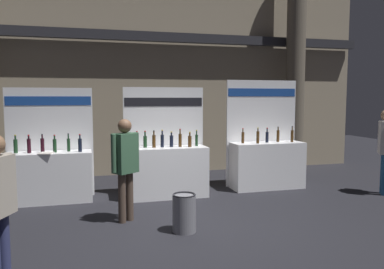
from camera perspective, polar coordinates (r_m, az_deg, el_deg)
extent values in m
plane|color=black|center=(6.28, -0.24, -13.59)|extent=(24.82, 24.82, 0.00)
cube|color=gray|center=(10.58, -6.86, 12.25)|extent=(12.41, 0.25, 6.62)
cube|color=#2D2D33|center=(10.32, -6.63, 14.28)|extent=(12.41, 0.20, 0.24)
cylinder|color=#665B4C|center=(11.18, 15.16, 10.79)|extent=(0.52, 0.52, 6.26)
cube|color=white|center=(8.10, -20.37, -5.97)|extent=(1.61, 0.60, 0.99)
cube|color=white|center=(8.33, -20.30, -1.24)|extent=(1.69, 0.04, 2.26)
cube|color=navy|center=(8.26, -20.51, 4.71)|extent=(1.64, 0.01, 0.18)
cylinder|color=#19381E|center=(8.14, -24.76, -1.60)|extent=(0.08, 0.08, 0.26)
cylinder|color=#19381E|center=(8.12, -24.80, -0.41)|extent=(0.03, 0.03, 0.07)
cylinder|color=gold|center=(8.11, -24.82, -0.09)|extent=(0.03, 0.03, 0.02)
cylinder|color=black|center=(8.03, -23.09, -1.58)|extent=(0.07, 0.07, 0.28)
cylinder|color=black|center=(8.01, -23.13, -0.38)|extent=(0.03, 0.03, 0.06)
cylinder|color=red|center=(8.01, -23.14, -0.10)|extent=(0.03, 0.03, 0.02)
cylinder|color=black|center=(8.04, -21.35, -1.52)|extent=(0.07, 0.07, 0.27)
cylinder|color=black|center=(8.02, -21.40, -0.30)|extent=(0.03, 0.03, 0.07)
cylinder|color=black|center=(8.01, -21.41, 0.01)|extent=(0.03, 0.03, 0.02)
cylinder|color=#19381E|center=(7.95, -19.74, -1.59)|extent=(0.07, 0.07, 0.26)
cylinder|color=#19381E|center=(7.93, -19.78, -0.41)|extent=(0.03, 0.03, 0.07)
cylinder|color=red|center=(7.93, -19.79, -0.10)|extent=(0.03, 0.03, 0.02)
cylinder|color=#19381E|center=(8.01, -17.89, -1.49)|extent=(0.06, 0.06, 0.26)
cylinder|color=#19381E|center=(8.00, -17.92, -0.28)|extent=(0.03, 0.03, 0.09)
cylinder|color=black|center=(7.99, -17.93, 0.09)|extent=(0.03, 0.03, 0.02)
cylinder|color=black|center=(7.88, -16.32, -1.54)|extent=(0.07, 0.07, 0.26)
cylinder|color=black|center=(7.87, -16.35, -0.33)|extent=(0.03, 0.03, 0.07)
cylinder|color=red|center=(7.86, -16.36, 0.00)|extent=(0.03, 0.03, 0.02)
cube|color=silver|center=(7.84, -20.88, -2.61)|extent=(0.30, 0.34, 0.02)
cube|color=white|center=(7.99, -3.68, -5.60)|extent=(1.64, 0.60, 1.04)
cube|color=white|center=(8.22, -4.17, -0.93)|extent=(1.72, 0.04, 2.28)
cube|color=black|center=(8.15, -4.18, 4.85)|extent=(1.67, 0.01, 0.18)
cylinder|color=#472D14|center=(7.72, -8.18, -1.10)|extent=(0.07, 0.07, 0.27)
cylinder|color=#472D14|center=(7.70, -8.19, 0.15)|extent=(0.03, 0.03, 0.06)
cylinder|color=red|center=(7.70, -8.20, 0.45)|extent=(0.03, 0.03, 0.02)
cylinder|color=#19381E|center=(7.89, -6.99, -1.08)|extent=(0.08, 0.08, 0.24)
cylinder|color=#19381E|center=(7.88, -7.00, 0.09)|extent=(0.03, 0.03, 0.09)
cylinder|color=red|center=(7.87, -7.01, 0.48)|extent=(0.03, 0.03, 0.02)
cylinder|color=#472D14|center=(7.87, -5.69, -1.02)|extent=(0.07, 0.07, 0.25)
cylinder|color=#472D14|center=(7.85, -5.70, 0.19)|extent=(0.03, 0.03, 0.08)
cylinder|color=black|center=(7.85, -5.70, 0.54)|extent=(0.03, 0.03, 0.02)
cylinder|color=black|center=(7.90, -4.45, -0.97)|extent=(0.07, 0.07, 0.26)
cylinder|color=black|center=(7.89, -4.46, 0.27)|extent=(0.03, 0.03, 0.09)
cylinder|color=gold|center=(7.88, -4.46, 0.65)|extent=(0.03, 0.03, 0.02)
cylinder|color=black|center=(7.95, -3.07, -1.00)|extent=(0.07, 0.07, 0.24)
cylinder|color=black|center=(7.94, -3.08, 0.09)|extent=(0.03, 0.03, 0.07)
cylinder|color=gold|center=(7.93, -3.08, 0.39)|extent=(0.03, 0.03, 0.02)
cylinder|color=#472D14|center=(7.95, -1.78, -0.88)|extent=(0.07, 0.07, 0.27)
cylinder|color=#472D14|center=(7.93, -1.78, 0.39)|extent=(0.03, 0.03, 0.09)
cylinder|color=red|center=(7.92, -1.78, 0.77)|extent=(0.03, 0.03, 0.02)
cylinder|color=#472D14|center=(7.94, -0.33, -1.04)|extent=(0.08, 0.08, 0.23)
cylinder|color=#472D14|center=(7.92, -0.34, 0.03)|extent=(0.03, 0.03, 0.07)
cylinder|color=gold|center=(7.92, -0.34, 0.35)|extent=(0.03, 0.03, 0.02)
cylinder|color=#19381E|center=(8.10, 0.68, -0.88)|extent=(0.06, 0.06, 0.24)
cylinder|color=#19381E|center=(8.08, 0.68, 0.26)|extent=(0.03, 0.03, 0.09)
cylinder|color=gold|center=(8.08, 0.68, 0.63)|extent=(0.03, 0.03, 0.02)
cube|color=white|center=(8.91, 11.11, -4.52)|extent=(1.64, 0.60, 1.05)
cube|color=white|center=(9.12, 10.25, 0.21)|extent=(1.73, 0.04, 2.46)
cube|color=navy|center=(9.07, 10.42, 6.18)|extent=(1.68, 0.01, 0.18)
cylinder|color=#472D14|center=(8.62, 7.57, -0.46)|extent=(0.06, 0.06, 0.25)
cylinder|color=#472D14|center=(8.60, 7.58, 0.60)|extent=(0.03, 0.03, 0.07)
cylinder|color=red|center=(8.60, 7.59, 0.89)|extent=(0.03, 0.03, 0.02)
cylinder|color=#472D14|center=(8.62, 9.76, -0.41)|extent=(0.06, 0.06, 0.27)
cylinder|color=#472D14|center=(8.60, 9.78, 0.69)|extent=(0.03, 0.03, 0.06)
cylinder|color=gold|center=(8.60, 9.78, 0.96)|extent=(0.03, 0.03, 0.02)
cylinder|color=black|center=(8.84, 11.10, -0.40)|extent=(0.07, 0.07, 0.24)
cylinder|color=black|center=(8.83, 11.12, 0.63)|extent=(0.03, 0.03, 0.08)
cylinder|color=red|center=(8.82, 11.12, 0.94)|extent=(0.03, 0.03, 0.02)
cylinder|color=#472D14|center=(9.02, 12.66, -0.23)|extent=(0.07, 0.07, 0.27)
cylinder|color=#472D14|center=(9.00, 12.68, 0.82)|extent=(0.03, 0.03, 0.07)
cylinder|color=black|center=(9.00, 12.69, 1.09)|extent=(0.03, 0.03, 0.02)
cylinder|color=#472D14|center=(9.06, 14.66, -0.24)|extent=(0.06, 0.06, 0.27)
cylinder|color=#472D14|center=(9.05, 14.69, 0.86)|extent=(0.03, 0.03, 0.08)
cylinder|color=black|center=(9.04, 14.70, 1.16)|extent=(0.03, 0.03, 0.02)
cylinder|color=slate|center=(5.99, -1.17, -11.68)|extent=(0.36, 0.36, 0.57)
torus|color=black|center=(5.91, -1.18, -8.93)|extent=(0.36, 0.36, 0.02)
cylinder|color=navy|center=(4.82, -26.15, -15.06)|extent=(0.12, 0.12, 0.81)
cylinder|color=#ADA393|center=(4.74, -25.57, -6.10)|extent=(0.08, 0.08, 0.61)
cylinder|color=#47382D|center=(6.48, -10.38, -9.29)|extent=(0.12, 0.12, 0.82)
cylinder|color=#47382D|center=(6.58, -9.26, -9.04)|extent=(0.12, 0.12, 0.82)
cube|color=#33563D|center=(6.38, -9.92, -2.73)|extent=(0.46, 0.43, 0.65)
sphere|color=brown|center=(6.33, -9.99, 1.26)|extent=(0.23, 0.23, 0.23)
cylinder|color=#33563D|center=(6.23, -11.56, -2.80)|extent=(0.08, 0.08, 0.62)
cylinder|color=#33563D|center=(6.53, -8.36, -2.38)|extent=(0.08, 0.08, 0.62)
cylinder|color=navy|center=(9.24, 26.58, -5.20)|extent=(0.12, 0.12, 0.87)
cylinder|color=silver|center=(9.27, 26.66, -0.19)|extent=(0.08, 0.08, 0.66)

